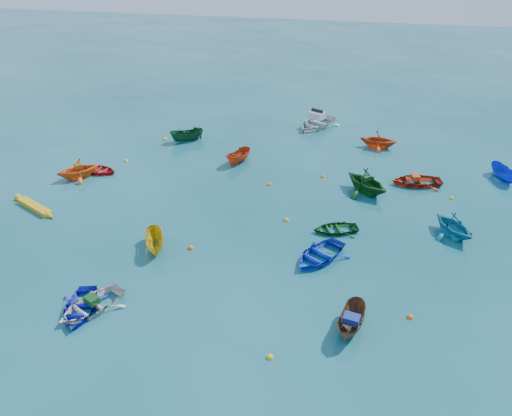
% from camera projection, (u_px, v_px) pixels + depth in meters
% --- Properties ---
extents(ground, '(160.00, 160.00, 0.00)m').
position_uv_depth(ground, '(234.00, 259.00, 26.58)').
color(ground, '#0A454F').
rests_on(ground, ground).
extents(dinghy_blue_sw, '(2.91, 3.50, 0.63)m').
position_uv_depth(dinghy_blue_sw, '(81.00, 311.00, 22.97)').
color(dinghy_blue_sw, '#0F14C3').
rests_on(dinghy_blue_sw, ground).
extents(dinghy_white_near, '(3.51, 3.93, 0.67)m').
position_uv_depth(dinghy_white_near, '(92.00, 309.00, 23.10)').
color(dinghy_white_near, silver).
rests_on(dinghy_white_near, ground).
extents(sampan_brown_mid, '(1.45, 2.82, 1.04)m').
position_uv_depth(sampan_brown_mid, '(351.00, 329.00, 21.96)').
color(sampan_brown_mid, brown).
rests_on(sampan_brown_mid, ground).
extents(dinghy_blue_se, '(3.85, 4.21, 0.71)m').
position_uv_depth(dinghy_blue_se, '(319.00, 258.00, 26.64)').
color(dinghy_blue_se, '#0F34C7').
rests_on(dinghy_blue_se, ground).
extents(dinghy_orange_w, '(3.82, 3.83, 1.53)m').
position_uv_depth(dinghy_orange_w, '(80.00, 178.00, 35.26)').
color(dinghy_orange_w, orange).
rests_on(dinghy_orange_w, ground).
extents(sampan_yellow_mid, '(2.01, 2.80, 1.02)m').
position_uv_depth(sampan_yellow_mid, '(156.00, 249.00, 27.46)').
color(sampan_yellow_mid, gold).
rests_on(sampan_yellow_mid, ground).
extents(dinghy_green_e, '(3.14, 2.70, 0.55)m').
position_uv_depth(dinghy_green_e, '(335.00, 231.00, 29.04)').
color(dinghy_green_e, '#104816').
rests_on(dinghy_green_e, ground).
extents(dinghy_cyan_se, '(3.63, 3.72, 1.49)m').
position_uv_depth(dinghy_cyan_se, '(452.00, 235.00, 28.67)').
color(dinghy_cyan_se, teal).
rests_on(dinghy_cyan_se, ground).
extents(dinghy_red_nw, '(2.86, 2.19, 0.55)m').
position_uv_depth(dinghy_red_nw, '(100.00, 172.00, 36.03)').
color(dinghy_red_nw, '#B30E0F').
rests_on(dinghy_red_nw, ground).
extents(sampan_orange_n, '(1.87, 2.89, 1.05)m').
position_uv_depth(sampan_orange_n, '(239.00, 162.00, 37.56)').
color(sampan_orange_n, '#BA3711').
rests_on(sampan_orange_n, ground).
extents(dinghy_green_n, '(4.46, 4.42, 1.78)m').
position_uv_depth(dinghy_green_n, '(365.00, 192.00, 33.30)').
color(dinghy_green_n, '#104615').
rests_on(dinghy_green_n, ground).
extents(dinghy_red_ne, '(3.87, 3.14, 0.71)m').
position_uv_depth(dinghy_red_ne, '(416.00, 184.00, 34.38)').
color(dinghy_red_ne, '#AA270E').
rests_on(dinghy_red_ne, ground).
extents(sampan_blue_far, '(1.97, 2.88, 1.04)m').
position_uv_depth(sampan_blue_far, '(502.00, 179.00, 35.10)').
color(sampan_blue_far, '#1030D1').
rests_on(sampan_blue_far, ground).
extents(dinghy_orange_far, '(3.05, 2.68, 1.51)m').
position_uv_depth(dinghy_orange_far, '(378.00, 147.00, 40.11)').
color(dinghy_orange_far, '#CE4413').
rests_on(dinghy_orange_far, ground).
extents(sampan_green_far, '(2.89, 2.55, 1.09)m').
position_uv_depth(sampan_green_far, '(187.00, 141.00, 41.37)').
color(sampan_green_far, '#0F421F').
rests_on(sampan_green_far, ground).
extents(kayak_yellow, '(3.71, 2.15, 0.38)m').
position_uv_depth(kayak_yellow, '(35.00, 209.00, 31.35)').
color(kayak_yellow, gold).
rests_on(kayak_yellow, ground).
extents(motorboat_white, '(4.81, 5.37, 1.52)m').
position_uv_depth(motorboat_white, '(316.00, 127.00, 44.29)').
color(motorboat_white, silver).
rests_on(motorboat_white, ground).
extents(tarp_green_a, '(0.79, 0.72, 0.31)m').
position_uv_depth(tarp_green_a, '(92.00, 300.00, 22.92)').
color(tarp_green_a, '#114418').
rests_on(tarp_green_a, dinghy_white_near).
extents(tarp_blue_a, '(0.78, 0.64, 0.34)m').
position_uv_depth(tarp_blue_a, '(351.00, 319.00, 21.50)').
color(tarp_blue_a, navy).
rests_on(tarp_blue_a, sampan_brown_mid).
extents(tarp_orange_a, '(0.77, 0.77, 0.30)m').
position_uv_depth(tarp_orange_a, '(78.00, 166.00, 34.83)').
color(tarp_orange_a, '#C55814').
rests_on(tarp_orange_a, dinghy_orange_w).
extents(tarp_green_b, '(0.69, 0.70, 0.27)m').
position_uv_depth(tarp_green_b, '(366.00, 178.00, 32.87)').
color(tarp_green_b, '#12491B').
rests_on(tarp_green_b, dinghy_green_n).
extents(tarp_orange_b, '(0.67, 0.80, 0.34)m').
position_uv_depth(tarp_orange_b, '(415.00, 177.00, 34.13)').
color(tarp_orange_b, '#C33D14').
rests_on(tarp_orange_b, dinghy_red_ne).
extents(buoy_ye_a, '(0.30, 0.30, 0.30)m').
position_uv_depth(buoy_ye_a, '(270.00, 358.00, 20.50)').
color(buoy_ye_a, gold).
rests_on(buoy_ye_a, ground).
extents(buoy_or_b, '(0.31, 0.31, 0.31)m').
position_uv_depth(buoy_or_b, '(410.00, 317.00, 22.60)').
color(buoy_or_b, '#E25F0C').
rests_on(buoy_or_b, ground).
extents(buoy_ye_b, '(0.31, 0.31, 0.31)m').
position_uv_depth(buoy_ye_b, '(126.00, 161.00, 37.74)').
color(buoy_ye_b, yellow).
rests_on(buoy_ye_b, ground).
extents(buoy_or_c, '(0.35, 0.35, 0.35)m').
position_uv_depth(buoy_or_c, '(191.00, 249.00, 27.47)').
color(buoy_or_c, orange).
rests_on(buoy_or_c, ground).
extents(buoy_ye_c, '(0.34, 0.34, 0.34)m').
position_uv_depth(buoy_ye_c, '(286.00, 220.00, 30.11)').
color(buoy_ye_c, gold).
rests_on(buoy_ye_c, ground).
extents(buoy_or_d, '(0.30, 0.30, 0.30)m').
position_uv_depth(buoy_or_d, '(322.00, 177.00, 35.34)').
color(buoy_or_d, orange).
rests_on(buoy_or_d, ground).
extents(buoy_ye_d, '(0.38, 0.38, 0.38)m').
position_uv_depth(buoy_ye_d, '(165.00, 139.00, 41.62)').
color(buoy_ye_d, yellow).
rests_on(buoy_ye_d, ground).
extents(buoy_or_e, '(0.30, 0.30, 0.30)m').
position_uv_depth(buoy_or_e, '(269.00, 185.00, 34.26)').
color(buoy_or_e, orange).
rests_on(buoy_or_e, ground).
extents(buoy_ye_e, '(0.30, 0.30, 0.30)m').
position_uv_depth(buoy_ye_e, '(452.00, 199.00, 32.53)').
color(buoy_ye_e, yellow).
rests_on(buoy_ye_e, ground).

